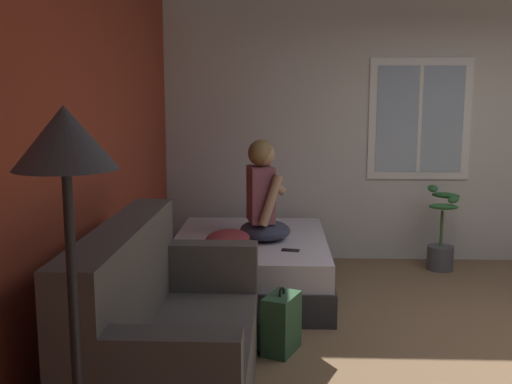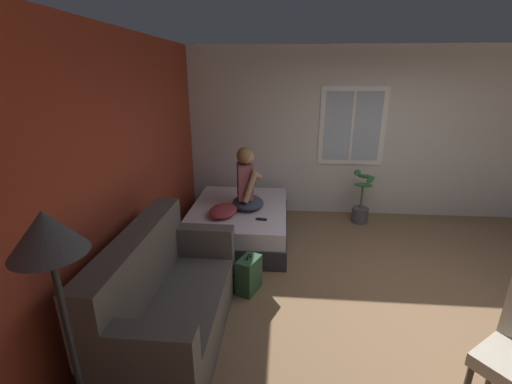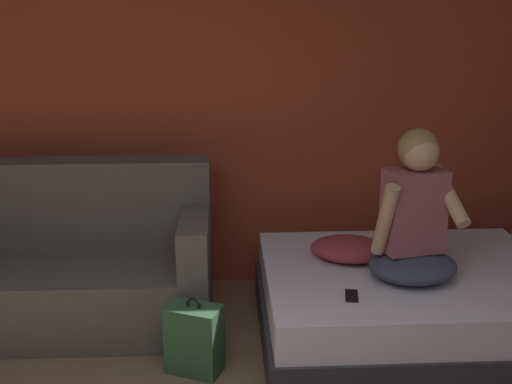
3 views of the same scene
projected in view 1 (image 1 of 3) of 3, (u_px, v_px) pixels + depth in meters
wall_back_accent at (78, 156)px, 3.77m from camera, size 10.06×0.16×2.70m
wall_side_with_window at (455, 132)px, 6.23m from camera, size 0.19×7.46×2.70m
bed at (250, 264)px, 5.34m from camera, size 1.81×1.39×0.48m
couch at (165, 341)px, 3.29m from camera, size 1.71×0.83×1.04m
person_seated at (263, 199)px, 5.20m from camera, size 0.60×0.54×0.88m
backpack at (280, 324)px, 4.06m from camera, size 0.35×0.32×0.46m
throw_pillow at (228, 239)px, 4.96m from camera, size 0.55×0.45×0.14m
cell_phone at (291, 250)px, 4.86m from camera, size 0.09×0.15×0.01m
floor_lamp at (67, 184)px, 2.06m from camera, size 0.36×0.36×1.70m
potted_plant at (441, 240)px, 5.96m from camera, size 0.39×0.37×0.85m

